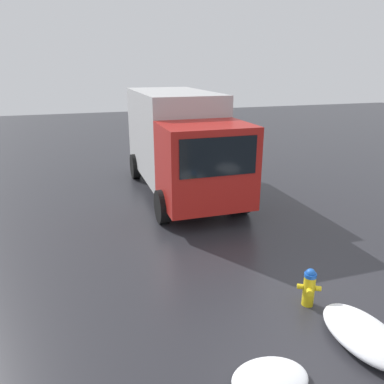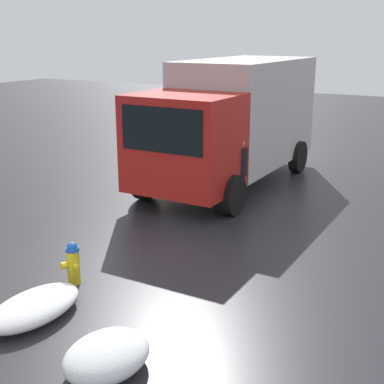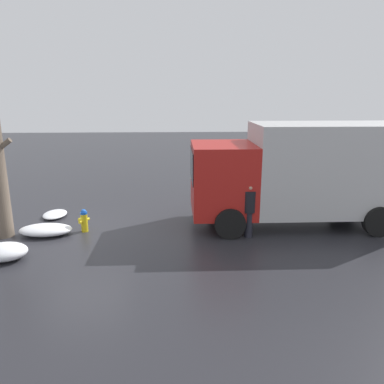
# 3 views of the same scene
# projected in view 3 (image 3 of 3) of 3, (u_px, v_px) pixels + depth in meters

# --- Properties ---
(ground_plane) EXTENTS (60.00, 60.00, 0.00)m
(ground_plane) POSITION_uv_depth(u_px,v_px,m) (85.00, 231.00, 11.44)
(ground_plane) COLOR #28282D
(fire_hydrant) EXTENTS (0.34, 0.39, 0.71)m
(fire_hydrant) POSITION_uv_depth(u_px,v_px,m) (84.00, 220.00, 11.35)
(fire_hydrant) COLOR yellow
(fire_hydrant) RESTS_ON ground_plane
(delivery_truck) EXTENTS (6.64, 2.61, 3.21)m
(delivery_truck) POSITION_uv_depth(u_px,v_px,m) (302.00, 171.00, 11.69)
(delivery_truck) COLOR red
(delivery_truck) RESTS_ON ground_plane
(pedestrian) EXTENTS (0.35, 0.35, 1.60)m
(pedestrian) POSITION_uv_depth(u_px,v_px,m) (249.00, 208.00, 10.80)
(pedestrian) COLOR #23232D
(pedestrian) RESTS_ON ground_plane
(snow_pile_by_hydrant) EXTENTS (0.77, 1.06, 0.16)m
(snow_pile_by_hydrant) POSITION_uv_depth(u_px,v_px,m) (55.00, 214.00, 12.80)
(snow_pile_by_hydrant) COLOR white
(snow_pile_by_hydrant) RESTS_ON ground_plane
(snow_pile_curbside) EXTENTS (1.17, 0.93, 0.40)m
(snow_pile_curbside) POSITION_uv_depth(u_px,v_px,m) (4.00, 252.00, 9.48)
(snow_pile_curbside) COLOR white
(snow_pile_curbside) RESTS_ON ground_plane
(snow_pile_by_tree) EXTENTS (1.55, 0.89, 0.31)m
(snow_pile_by_tree) POSITION_uv_depth(u_px,v_px,m) (46.00, 230.00, 11.13)
(snow_pile_by_tree) COLOR white
(snow_pile_by_tree) RESTS_ON ground_plane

